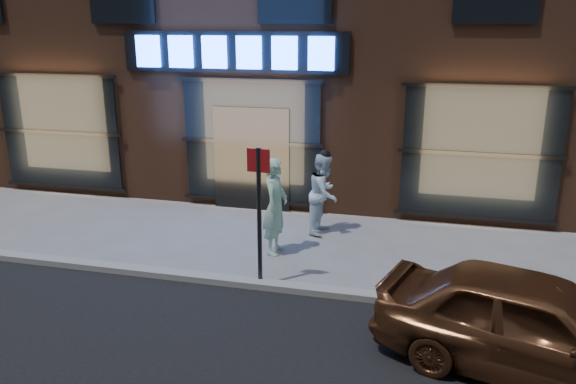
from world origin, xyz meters
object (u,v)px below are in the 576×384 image
(man_cap, at_px, (324,193))
(gold_sedan, at_px, (536,326))
(man_bowtie, at_px, (275,206))
(sign_post, at_px, (259,204))

(man_cap, xyz_separation_m, gold_sedan, (3.42, -4.29, -0.18))
(man_cap, bearing_deg, gold_sedan, -132.41)
(gold_sedan, bearing_deg, man_bowtie, 71.32)
(man_bowtie, relative_size, gold_sedan, 0.47)
(man_bowtie, distance_m, gold_sedan, 5.09)
(man_bowtie, relative_size, sign_post, 0.78)
(sign_post, bearing_deg, man_cap, 82.06)
(gold_sedan, distance_m, sign_post, 4.36)
(man_bowtie, height_order, gold_sedan, man_bowtie)
(gold_sedan, height_order, sign_post, sign_post)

